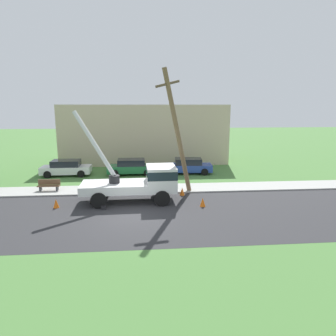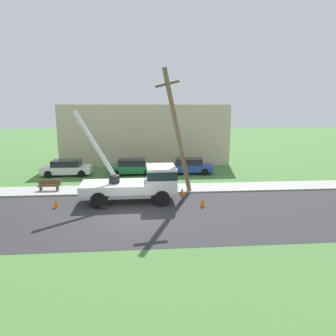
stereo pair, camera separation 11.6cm
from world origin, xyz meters
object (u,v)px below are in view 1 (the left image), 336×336
leaning_utility_pole (177,131)px  traffic_cone_behind (56,203)px  parked_sedan_green (131,167)px  utility_truck (142,180)px  park_bench (49,186)px  traffic_cone_curbside (182,191)px  parked_sedan_blue (188,166)px  traffic_cone_ahead (203,202)px  parked_sedan_white (66,168)px

leaning_utility_pole → traffic_cone_behind: 9.31m
traffic_cone_behind → parked_sedan_green: bearing=64.4°
utility_truck → park_bench: (-6.86, 2.88, -0.95)m
utility_truck → traffic_cone_curbside: bearing=20.3°
utility_truck → leaning_utility_pole: 4.32m
leaning_utility_pole → parked_sedan_green: size_ratio=2.00×
traffic_cone_behind → park_bench: (-1.51, 3.84, 0.18)m
leaning_utility_pole → parked_sedan_blue: bearing=74.5°
traffic_cone_ahead → park_bench: size_ratio=0.35×
parked_sedan_white → leaning_utility_pole: bearing=-35.6°
traffic_cone_ahead → parked_sedan_blue: size_ratio=0.12×
utility_truck → park_bench: utility_truck is taller
utility_truck → traffic_cone_ahead: bearing=-21.6°
utility_truck → parked_sedan_green: 8.32m
park_bench → utility_truck: bearing=-22.8°
leaning_utility_pole → parked_sedan_white: 12.17m
parked_sedan_white → traffic_cone_curbside: bearing=-36.6°
traffic_cone_behind → traffic_cone_curbside: 8.46m
parked_sedan_green → traffic_cone_ahead: bearing=-64.0°
leaning_utility_pole → traffic_cone_curbside: bearing=-56.9°
traffic_cone_curbside → parked_sedan_green: size_ratio=0.13×
utility_truck → parked_sedan_green: (-0.94, 8.24, -0.70)m
leaning_utility_pole → parked_sedan_blue: leaning_utility_pole is taller
traffic_cone_curbside → parked_sedan_green: (-3.80, 7.18, 0.43)m
traffic_cone_curbside → parked_sedan_blue: bearing=78.0°
park_bench → parked_sedan_blue: bearing=25.4°
utility_truck → parked_sedan_white: 10.77m
parked_sedan_green → park_bench: (-5.93, -5.36, -0.25)m
parked_sedan_white → traffic_cone_ahead: bearing=-42.5°
traffic_cone_behind → traffic_cone_ahead: bearing=-3.4°
traffic_cone_ahead → parked_sedan_green: parked_sedan_green is taller
parked_sedan_green → park_bench: 8.00m
utility_truck → traffic_cone_curbside: utility_truck is taller
leaning_utility_pole → parked_sedan_blue: size_ratio=1.95×
parked_sedan_green → park_bench: parked_sedan_green is taller
traffic_cone_curbside → parked_sedan_blue: 7.35m
traffic_cone_curbside → park_bench: size_ratio=0.35×
traffic_cone_ahead → parked_sedan_green: size_ratio=0.13×
parked_sedan_blue → utility_truck: bearing=-118.1°
parked_sedan_white → park_bench: size_ratio=2.76×
utility_truck → traffic_cone_ahead: 4.27m
utility_truck → traffic_cone_behind: utility_truck is taller
traffic_cone_ahead → park_bench: park_bench is taller
leaning_utility_pole → park_bench: size_ratio=5.51×
leaning_utility_pole → parked_sedan_blue: (1.86, 6.68, -3.82)m
leaning_utility_pole → traffic_cone_behind: size_ratio=15.76×
traffic_cone_curbside → utility_truck: bearing=-159.7°
parked_sedan_white → parked_sedan_green: bearing=-0.4°
leaning_utility_pole → parked_sedan_white: (-9.39, 6.73, -3.82)m
park_bench → leaning_utility_pole: bearing=-8.0°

